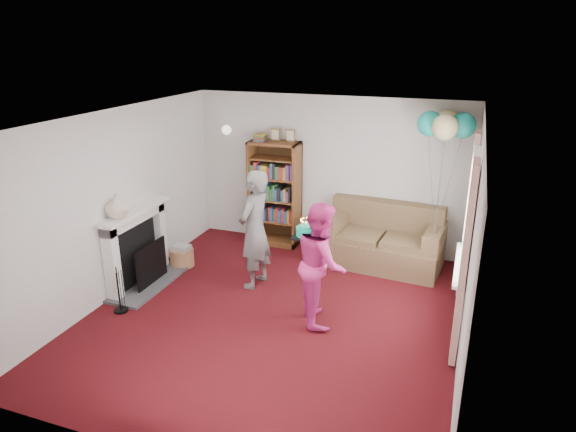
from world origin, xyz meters
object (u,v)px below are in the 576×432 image
at_px(sofa, 383,242).
at_px(person_magenta, 321,263).
at_px(bookcase, 275,194).
at_px(person_striped, 255,230).
at_px(birthday_cake, 308,231).

distance_m(sofa, person_magenta, 2.04).
xyz_separation_m(bookcase, person_magenta, (1.44, -2.18, -0.10)).
bearing_deg(person_striped, person_magenta, 70.93).
xyz_separation_m(person_striped, person_magenta, (1.13, -0.59, -0.07)).
xyz_separation_m(bookcase, sofa, (1.89, -0.23, -0.52)).
bearing_deg(person_magenta, bookcase, 9.84).
distance_m(bookcase, birthday_cake, 2.44).
bearing_deg(bookcase, birthday_cake, -59.21).
height_order(sofa, birthday_cake, birthday_cake).
height_order(sofa, person_magenta, person_magenta).
bearing_deg(birthday_cake, bookcase, 120.79).
relative_size(person_striped, birthday_cake, 4.75).
distance_m(bookcase, person_magenta, 2.61).
xyz_separation_m(sofa, person_magenta, (-0.44, -1.95, 0.42)).
relative_size(bookcase, birthday_cake, 5.54).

